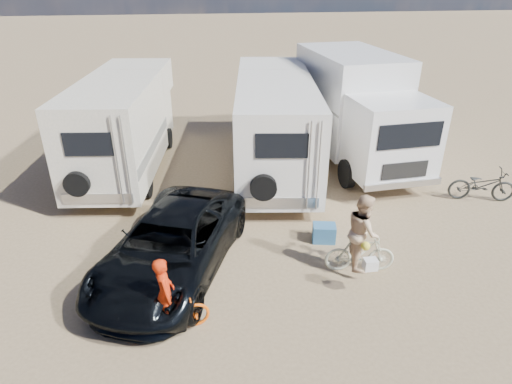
{
  "coord_description": "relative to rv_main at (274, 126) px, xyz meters",
  "views": [
    {
      "loc": [
        -2.25,
        -7.37,
        6.29
      ],
      "look_at": [
        -0.88,
        2.36,
        1.3
      ],
      "focal_mm": 30.63,
      "sensor_mm": 36.0,
      "label": 1
    }
  ],
  "objects": [
    {
      "name": "ground",
      "position": [
        -0.37,
        -6.7,
        -1.57
      ],
      "size": [
        140.0,
        140.0,
        0.0
      ],
      "primitive_type": "plane",
      "color": "#927957",
      "rests_on": "ground"
    },
    {
      "name": "rv_main",
      "position": [
        0.0,
        0.0,
        0.0
      ],
      "size": [
        3.48,
        8.15,
        3.15
      ],
      "primitive_type": null,
      "rotation": [
        0.0,
        0.0,
        -0.13
      ],
      "color": "silver",
      "rests_on": "ground"
    },
    {
      "name": "rv_left",
      "position": [
        -5.04,
        0.56,
        0.02
      ],
      "size": [
        3.11,
        7.24,
        3.2
      ],
      "primitive_type": null,
      "rotation": [
        0.0,
        0.0,
        -0.12
      ],
      "color": "silver",
      "rests_on": "ground"
    },
    {
      "name": "box_truck",
      "position": [
        3.07,
        0.26,
        0.3
      ],
      "size": [
        3.15,
        6.92,
        3.75
      ],
      "primitive_type": null,
      "rotation": [
        0.0,
        0.0,
        0.08
      ],
      "color": "silver",
      "rests_on": "ground"
    },
    {
      "name": "dark_suv",
      "position": [
        -3.36,
        -5.57,
        -0.86
      ],
      "size": [
        4.08,
        5.63,
        1.42
      ],
      "primitive_type": "imported",
      "rotation": [
        0.0,
        0.0,
        -0.38
      ],
      "color": "black",
      "rests_on": "ground"
    },
    {
      "name": "bike_man",
      "position": [
        -3.4,
        -7.51,
        -1.15
      ],
      "size": [
        1.69,
        0.82,
        0.85
      ],
      "primitive_type": "imported",
      "rotation": [
        0.0,
        0.0,
        1.73
      ],
      "color": "#E25008",
      "rests_on": "ground"
    },
    {
      "name": "bike_woman",
      "position": [
        0.92,
        -6.18,
        -1.09
      ],
      "size": [
        1.65,
        0.67,
        0.96
      ],
      "primitive_type": "imported",
      "rotation": [
        0.0,
        0.0,
        1.43
      ],
      "color": "#B9BFA2",
      "rests_on": "ground"
    },
    {
      "name": "rider_man",
      "position": [
        -3.4,
        -7.51,
        -0.81
      ],
      "size": [
        0.45,
        0.61,
        1.52
      ],
      "primitive_type": "imported",
      "rotation": [
        0.0,
        0.0,
        1.73
      ],
      "color": "red",
      "rests_on": "ground"
    },
    {
      "name": "rider_woman",
      "position": [
        0.92,
        -6.18,
        -0.67
      ],
      "size": [
        0.8,
        0.96,
        1.8
      ],
      "primitive_type": "imported",
      "rotation": [
        0.0,
        0.0,
        1.43
      ],
      "color": "tan",
      "rests_on": "ground"
    },
    {
      "name": "bike_parked",
      "position": [
        5.82,
        -3.28,
        -1.07
      ],
      "size": [
        2.04,
        1.13,
        1.02
      ],
      "primitive_type": "imported",
      "rotation": [
        0.0,
        0.0,
        1.32
      ],
      "color": "black",
      "rests_on": "ground"
    },
    {
      "name": "cooler",
      "position": [
        0.47,
        -4.83,
        -1.34
      ],
      "size": [
        0.65,
        0.53,
        0.46
      ],
      "primitive_type": "cube",
      "rotation": [
        0.0,
        0.0,
        -0.2
      ],
      "color": "#2F6393",
      "rests_on": "ground"
    },
    {
      "name": "crate",
      "position": [
        0.14,
        -2.75,
        -1.41
      ],
      "size": [
        0.53,
        0.53,
        0.32
      ],
      "primitive_type": "cube",
      "rotation": [
        0.0,
        0.0,
        0.43
      ],
      "color": "#8D6348",
      "rests_on": "ground"
    }
  ]
}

